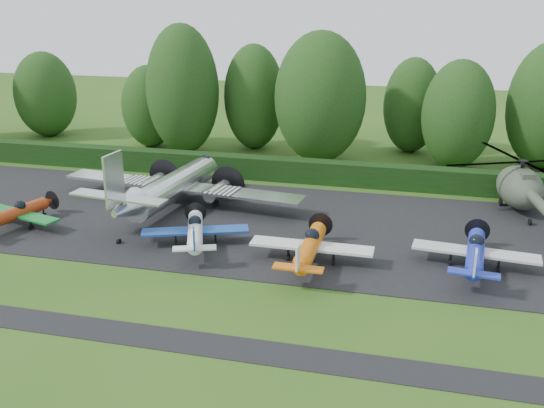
% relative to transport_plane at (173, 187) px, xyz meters
% --- Properties ---
extents(ground, '(160.00, 160.00, 0.00)m').
position_rel_transport_plane_xyz_m(ground, '(5.44, -11.62, -1.82)').
color(ground, '#295417').
rests_on(ground, ground).
extents(apron, '(70.00, 18.00, 0.01)m').
position_rel_transport_plane_xyz_m(apron, '(5.44, -1.62, -1.81)').
color(apron, black).
rests_on(apron, ground).
extents(taxiway_verge, '(70.00, 2.00, 0.00)m').
position_rel_transport_plane_xyz_m(taxiway_verge, '(5.44, -17.62, -1.81)').
color(taxiway_verge, black).
rests_on(taxiway_verge, ground).
extents(hedgerow, '(90.00, 1.60, 2.00)m').
position_rel_transport_plane_xyz_m(hedgerow, '(5.44, 9.38, -1.82)').
color(hedgerow, black).
rests_on(hedgerow, ground).
extents(transport_plane, '(20.31, 15.58, 6.51)m').
position_rel_transport_plane_xyz_m(transport_plane, '(0.00, 0.00, 0.00)').
color(transport_plane, white).
rests_on(transport_plane, ground).
extents(light_plane_red, '(6.83, 7.19, 2.63)m').
position_rel_transport_plane_xyz_m(light_plane_red, '(-9.50, -6.45, -0.72)').
color(light_plane_red, '#9C310E').
rests_on(light_plane_red, ground).
extents(light_plane_white, '(7.11, 7.48, 2.73)m').
position_rel_transport_plane_xyz_m(light_plane_white, '(4.28, -6.58, -0.68)').
color(light_plane_white, white).
rests_on(light_plane_white, ground).
extents(light_plane_orange, '(7.72, 8.12, 2.97)m').
position_rel_transport_plane_xyz_m(light_plane_orange, '(12.16, -7.55, -0.58)').
color(light_plane_orange, orange).
rests_on(light_plane_orange, ground).
extents(light_plane_blue, '(7.55, 7.94, 2.90)m').
position_rel_transport_plane_xyz_m(light_plane_blue, '(22.03, -5.98, -0.61)').
color(light_plane_blue, '#1C2DAC').
rests_on(light_plane_blue, ground).
extents(helicopter, '(12.39, 14.51, 3.99)m').
position_rel_transport_plane_xyz_m(helicopter, '(26.04, 5.99, 0.33)').
color(helicopter, '#384132').
rests_on(helicopter, ground).
extents(tree_0, '(8.85, 8.85, 12.69)m').
position_rel_transport_plane_xyz_m(tree_0, '(8.70, 16.42, 4.52)').
color(tree_0, black).
rests_on(tree_0, ground).
extents(tree_2, '(5.98, 5.98, 8.76)m').
position_rel_transport_plane_xyz_m(tree_2, '(-10.05, 18.26, 2.55)').
color(tree_2, black).
rests_on(tree_2, ground).
extents(tree_4, '(5.91, 5.91, 9.80)m').
position_rel_transport_plane_xyz_m(tree_4, '(17.33, 22.51, 3.07)').
color(tree_4, black).
rests_on(tree_4, ground).
extents(tree_6, '(6.34, 6.34, 11.01)m').
position_rel_transport_plane_xyz_m(tree_6, '(1.07, 20.04, 3.68)').
color(tree_6, black).
rests_on(tree_6, ground).
extents(tree_7, '(6.70, 6.70, 10.28)m').
position_rel_transport_plane_xyz_m(tree_7, '(21.63, 17.14, 3.31)').
color(tree_7, black).
rests_on(tree_7, ground).
extents(tree_9, '(7.38, 7.38, 13.16)m').
position_rel_transport_plane_xyz_m(tree_9, '(-5.46, 16.46, 4.75)').
color(tree_9, black).
rests_on(tree_9, ground).
extents(tree_10, '(6.92, 6.92, 9.67)m').
position_rel_transport_plane_xyz_m(tree_10, '(-23.79, 20.07, 3.01)').
color(tree_10, black).
rests_on(tree_10, ground).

